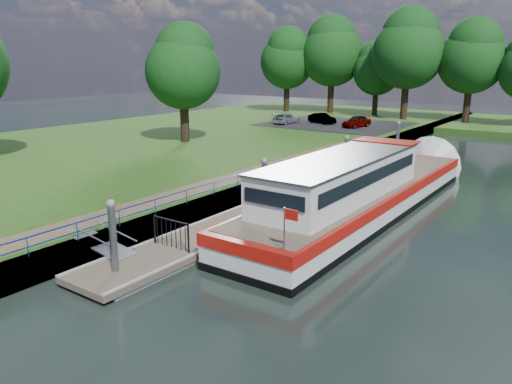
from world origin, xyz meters
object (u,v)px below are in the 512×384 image
Objects in this scene: car_b at (322,118)px; car_c at (286,119)px; barge at (366,190)px; pontoon at (310,194)px; car_a at (357,121)px.

car_b is 3.84m from car_c.
barge reaches higher than car_c.
car_b is at bearing 122.41° from barge.
pontoon is 27.10m from car_c.
car_a is at bearing -78.90° from car_b.
car_a is at bearing 115.39° from barge.
barge reaches higher than car_b.
car_b is 0.92× the size of car_c.
car_a reaches higher than car_c.
pontoon is 8.61× the size of car_a.
pontoon is 3.77m from barge.
car_a reaches higher than car_b.
car_a is 4.37m from car_b.
car_c is at bearing -156.26° from car_a.
pontoon is at bearing 128.04° from car_c.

